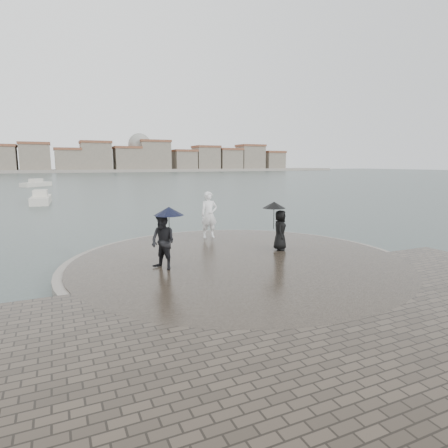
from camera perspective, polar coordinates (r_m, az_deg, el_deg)
name	(u,v)px	position (r m, az deg, el deg)	size (l,w,h in m)	color
ground	(294,299)	(10.98, 10.62, -11.21)	(400.00, 400.00, 0.00)	#2B3835
kerb_ring	(239,264)	(13.79, 2.24, -6.09)	(12.50, 12.50, 0.32)	gray
quay_tip	(239,263)	(13.79, 2.25, -6.01)	(11.90, 11.90, 0.36)	#2D261E
statue	(209,215)	(17.39, -2.29, 1.41)	(0.79, 0.52, 2.15)	white
visitor_left	(164,236)	(12.35, -9.11, -1.76)	(1.28, 1.16, 2.04)	black
visitor_right	(279,224)	(15.03, 8.31, 0.06)	(1.16, 1.04, 1.95)	black
far_skyline	(51,159)	(169.10, -24.84, 9.02)	(260.00, 20.00, 37.00)	gray
boats	(38,190)	(54.57, -26.49, 4.68)	(4.82, 34.94, 1.50)	beige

